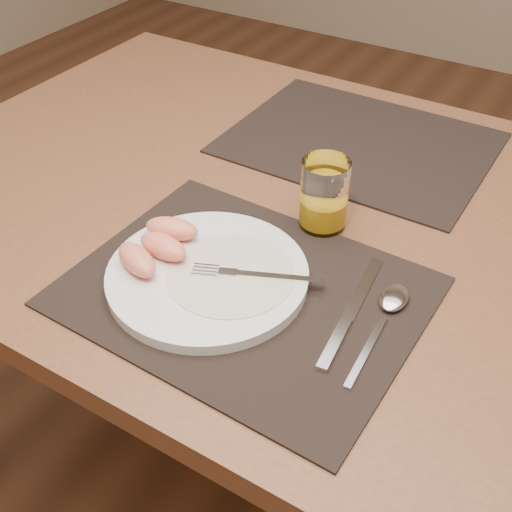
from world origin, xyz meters
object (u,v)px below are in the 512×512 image
Objects in this scene: fork at (246,274)px; spoon at (390,305)px; knife at (347,319)px; plate at (208,275)px; placemat_far at (359,143)px; placemat_near at (245,291)px; table at (312,250)px; juice_glass at (324,198)px.

fork is 0.87× the size of spoon.
plate is at bearing -172.01° from knife.
placemat_near is at bearing -85.52° from placemat_far.
table is 7.30× the size of spoon.
placemat_far is 0.46m from knife.
knife is at bearing -67.62° from placemat_far.
placemat_near is 1.00× the size of placemat_far.
fork is 0.18m from juice_glass.
plate is (-0.05, -0.01, 0.01)m from placemat_near.
juice_glass is at bearing 125.60° from knife.
placemat_far is 0.43m from spoon.
plate reaches higher than knife.
fork is 0.76× the size of knife.
table is 0.27m from knife.
plate is at bearing -161.59° from spoon.
placemat_near and placemat_far have the same top height.
knife is at bearing 7.59° from placemat_near.
juice_glass reaches higher than fork.
table is 0.24m from placemat_far.
fork is at bearing -88.72° from table.
spoon is at bearing 17.47° from fork.
plate is (-0.02, -0.45, 0.01)m from placemat_far.
fork is at bearing 21.82° from plate.
fork is at bearing -86.06° from placemat_far.
table is 3.11× the size of placemat_far.
spoon is 1.81× the size of juice_glass.
knife reaches higher than placemat_near.
fork reaches higher than placemat_far.
spoon is (0.21, -0.37, 0.01)m from placemat_far.
placemat_far is 2.04× the size of knife.
placemat_near is 0.02m from fork.
placemat_near is at bearing -87.49° from table.
plate is 2.54× the size of juice_glass.
spoon is (0.19, -0.15, 0.09)m from table.
juice_glass is (0.02, 0.17, 0.03)m from fork.
knife is (0.17, -0.42, 0.00)m from placemat_far.
knife is 2.07× the size of juice_glass.
plate is 0.19m from knife.
placemat_near is 2.70× the size of fork.
plate is at bearing -110.75° from juice_glass.
placemat_far is 2.35× the size of spoon.
table is 8.39× the size of fork.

